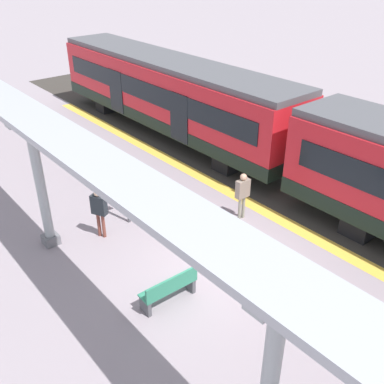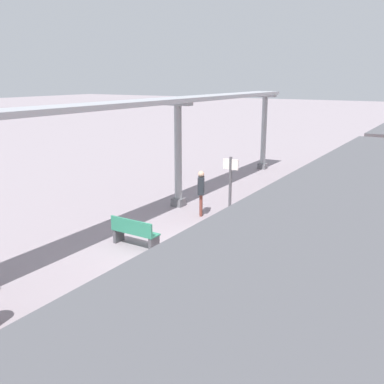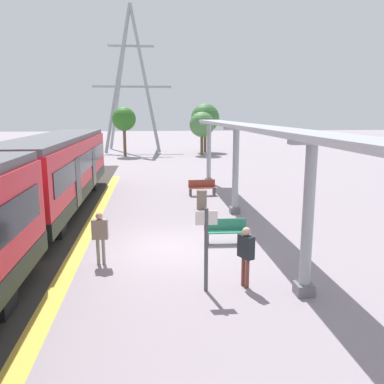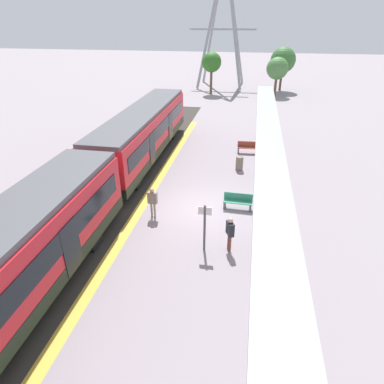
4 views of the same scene
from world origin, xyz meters
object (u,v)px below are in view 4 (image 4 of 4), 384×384
train_far_carriage (144,133)px  passenger_waiting_near_edge (152,199)px  bench_near_end (238,201)px  platform_info_sign (205,224)px  canopy_pillar_second (266,222)px  bench_mid_platform (248,147)px  canopy_pillar_third (264,148)px  canopy_pillar_fourth (263,113)px  trash_bin (239,163)px  passenger_by_the_benches (230,230)px

train_far_carriage → passenger_waiting_near_edge: bearing=-69.8°
bench_near_end → platform_info_sign: platform_info_sign is taller
canopy_pillar_second → bench_mid_platform: canopy_pillar_second is taller
bench_mid_platform → canopy_pillar_third: bearing=-77.0°
bench_mid_platform → canopy_pillar_fourth: bearing=76.6°
canopy_pillar_second → passenger_waiting_near_edge: size_ratio=2.42×
canopy_pillar_second → canopy_pillar_fourth: same height
trash_bin → passenger_by_the_benches: size_ratio=0.57×
canopy_pillar_fourth → bench_near_end: bearing=-95.6°
canopy_pillar_fourth → trash_bin: canopy_pillar_fourth is taller
bench_near_end → passenger_waiting_near_edge: size_ratio=0.93×
canopy_pillar_second → bench_near_end: canopy_pillar_second is taller
platform_info_sign → passenger_waiting_near_edge: 3.64m
trash_bin → passenger_by_the_benches: (0.04, -8.66, 0.55)m
bench_near_end → passenger_by_the_benches: passenger_by_the_benches is taller
passenger_by_the_benches → canopy_pillar_second: bearing=-25.0°
bench_mid_platform → canopy_pillar_second: bearing=-85.6°
canopy_pillar_fourth → passenger_waiting_near_edge: (-5.34, -13.89, -0.97)m
bench_mid_platform → passenger_by_the_benches: 11.90m
canopy_pillar_third → bench_mid_platform: bearing=103.0°
canopy_pillar_fourth → platform_info_sign: canopy_pillar_fourth is taller
bench_mid_platform → passenger_by_the_benches: (-0.40, -11.88, 0.58)m
train_far_carriage → trash_bin: 6.93m
train_far_carriage → passenger_waiting_near_edge: train_far_carriage is taller
platform_info_sign → canopy_pillar_fourth: bearing=81.4°
canopy_pillar_third → passenger_by_the_benches: (-1.36, -7.70, -0.97)m
canopy_pillar_second → passenger_waiting_near_edge: (-5.34, 2.66, -0.97)m
canopy_pillar_fourth → bench_mid_platform: size_ratio=2.57×
trash_bin → canopy_pillar_second: bearing=-81.4°
canopy_pillar_third → passenger_by_the_benches: size_ratio=2.40×
passenger_waiting_near_edge → passenger_by_the_benches: 4.46m
passenger_waiting_near_edge → passenger_by_the_benches: passenger_by_the_benches is taller
passenger_waiting_near_edge → train_far_carriage: bearing=110.2°
trash_bin → passenger_by_the_benches: bearing=-89.8°
platform_info_sign → canopy_pillar_second: bearing=-11.4°
train_far_carriage → canopy_pillar_fourth: size_ratio=3.70×
trash_bin → passenger_waiting_near_edge: size_ratio=0.58×
canopy_pillar_fourth → bench_near_end: size_ratio=2.59×
canopy_pillar_third → platform_info_sign: 8.24m
bench_mid_platform → platform_info_sign: platform_info_sign is taller
canopy_pillar_second → bench_near_end: size_ratio=2.59×
canopy_pillar_third → trash_bin: canopy_pillar_third is taller
canopy_pillar_second → bench_near_end: 4.67m
trash_bin → bench_mid_platform: bearing=82.3°
passenger_by_the_benches → passenger_waiting_near_edge: bearing=153.1°
platform_info_sign → passenger_waiting_near_edge: size_ratio=1.36×
platform_info_sign → passenger_by_the_benches: bearing=7.8°
passenger_waiting_near_edge → canopy_pillar_second: bearing=-26.4°
canopy_pillar_fourth → bench_mid_platform: 4.42m
canopy_pillar_second → canopy_pillar_fourth: 16.55m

